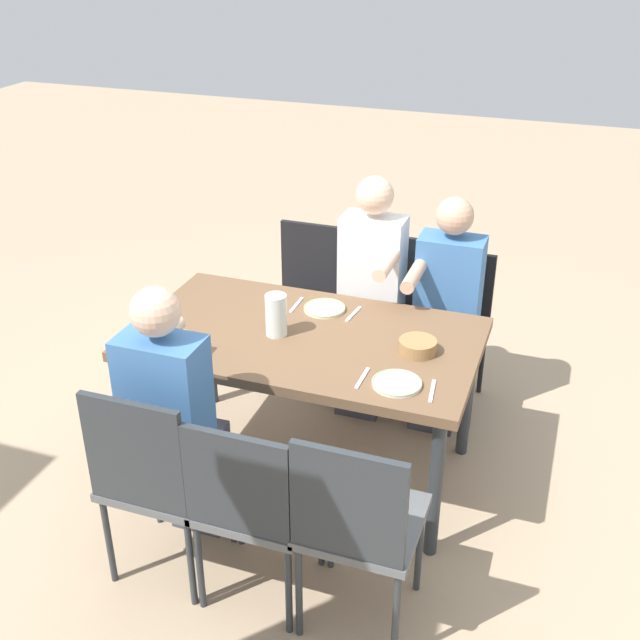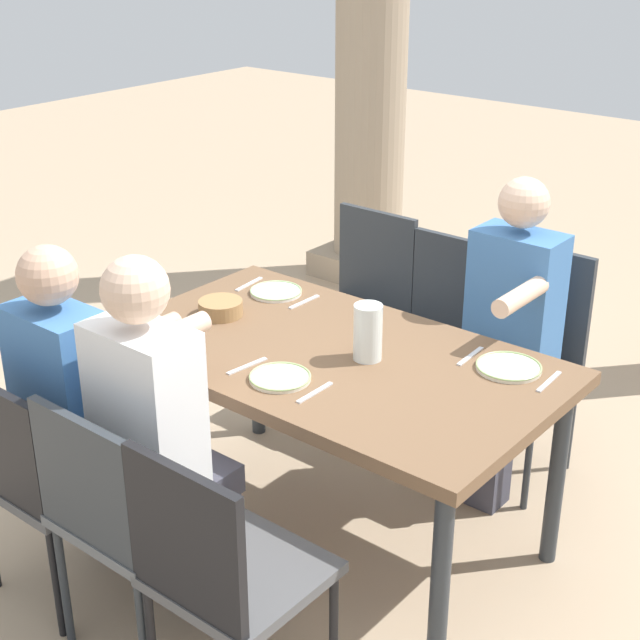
{
  "view_description": "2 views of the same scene",
  "coord_description": "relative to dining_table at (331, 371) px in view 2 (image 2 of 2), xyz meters",
  "views": [
    {
      "loc": [
        -1.13,
        2.99,
        2.52
      ],
      "look_at": [
        -0.1,
        0.08,
        0.9
      ],
      "focal_mm": 43.75,
      "sensor_mm": 36.0,
      "label": 1
    },
    {
      "loc": [
        1.85,
        -2.32,
        2.22
      ],
      "look_at": [
        -0.11,
        0.07,
        0.84
      ],
      "focal_mm": 52.65,
      "sensor_mm": 36.0,
      "label": 2
    }
  ],
  "objects": [
    {
      "name": "spoon_1",
      "position": [
        0.15,
        -0.27,
        0.08
      ],
      "size": [
        0.02,
        0.17,
        0.01
      ],
      "primitive_type": "cube",
      "rotation": [
        0.0,
        0.0,
        0.01
      ],
      "color": "silver",
      "rests_on": "dining_table"
    },
    {
      "name": "chair_east_north",
      "position": [
        0.31,
        0.89,
        -0.16
      ],
      "size": [
        0.44,
        0.44,
        0.95
      ],
      "color": "#5B5E61",
      "rests_on": "ground"
    },
    {
      "name": "fork_1",
      "position": [
        -0.15,
        -0.27,
        0.08
      ],
      "size": [
        0.04,
        0.17,
        0.01
      ],
      "primitive_type": "cube",
      "rotation": [
        0.0,
        0.0,
        -0.11
      ],
      "color": "silver",
      "rests_on": "dining_table"
    },
    {
      "name": "chair_mid_south",
      "position": [
        -0.1,
        -0.88,
        -0.16
      ],
      "size": [
        0.44,
        0.44,
        0.91
      ],
      "color": "#5B5E61",
      "rests_on": "ground"
    },
    {
      "name": "stone_column_near",
      "position": [
        -1.55,
        2.32,
        0.73
      ],
      "size": [
        0.56,
        0.56,
        2.9
      ],
      "color": "tan",
      "rests_on": "ground"
    },
    {
      "name": "chair_west_north",
      "position": [
        -0.53,
        0.88,
        -0.15
      ],
      "size": [
        0.44,
        0.44,
        0.94
      ],
      "color": "#5B5E61",
      "rests_on": "ground"
    },
    {
      "name": "plate_2",
      "position": [
        0.55,
        0.28,
        0.08
      ],
      "size": [
        0.22,
        0.22,
        0.02
      ],
      "color": "silver",
      "rests_on": "dining_table"
    },
    {
      "name": "diner_man_white",
      "position": [
        -0.11,
        -0.69,
        0.01
      ],
      "size": [
        0.34,
        0.49,
        1.32
      ],
      "color": "#3F3F4C",
      "rests_on": "ground"
    },
    {
      "name": "diner_guest_third",
      "position": [
        -0.52,
        -0.69,
        -0.03
      ],
      "size": [
        0.35,
        0.49,
        1.26
      ],
      "color": "#3F3F4C",
      "rests_on": "ground"
    },
    {
      "name": "fork_0",
      "position": [
        -0.66,
        0.28,
        0.08
      ],
      "size": [
        0.04,
        0.17,
        0.01
      ],
      "primitive_type": "cube",
      "rotation": [
        0.0,
        0.0,
        0.11
      ],
      "color": "silver",
      "rests_on": "dining_table"
    },
    {
      "name": "spoon_2",
      "position": [
        0.7,
        0.28,
        0.08
      ],
      "size": [
        0.02,
        0.17,
        0.01
      ],
      "primitive_type": "cube",
      "rotation": [
        0.0,
        0.0,
        0.05
      ],
      "color": "silver",
      "rests_on": "dining_table"
    },
    {
      "name": "bread_basket",
      "position": [
        -0.53,
        -0.01,
        0.1
      ],
      "size": [
        0.17,
        0.17,
        0.06
      ],
      "primitive_type": "cylinder",
      "color": "#9E7547",
      "rests_on": "dining_table"
    },
    {
      "name": "chair_west_south",
      "position": [
        -0.53,
        -0.88,
        -0.19
      ],
      "size": [
        0.44,
        0.44,
        0.87
      ],
      "color": "#4F4F50",
      "rests_on": "ground"
    },
    {
      "name": "fork_2",
      "position": [
        0.4,
        0.28,
        0.08
      ],
      "size": [
        0.02,
        0.17,
        0.01
      ],
      "primitive_type": "cube",
      "rotation": [
        0.0,
        0.0,
        0.05
      ],
      "color": "silver",
      "rests_on": "dining_table"
    },
    {
      "name": "plate_0",
      "position": [
        -0.51,
        0.28,
        0.08
      ],
      "size": [
        0.21,
        0.21,
        0.02
      ],
      "color": "white",
      "rests_on": "dining_table"
    },
    {
      "name": "chair_east_south",
      "position": [
        0.31,
        -0.88,
        -0.16
      ],
      "size": [
        0.44,
        0.44,
        0.92
      ],
      "color": "#4F4F50",
      "rests_on": "ground"
    },
    {
      "name": "spoon_0",
      "position": [
        -0.36,
        0.28,
        0.08
      ],
      "size": [
        0.02,
        0.17,
        0.01
      ],
      "primitive_type": "cube",
      "rotation": [
        0.0,
        0.0,
        -0.02
      ],
      "color": "silver",
      "rests_on": "dining_table"
    },
    {
      "name": "water_pitcher",
      "position": [
        0.13,
        0.04,
        0.16
      ],
      "size": [
        0.1,
        0.1,
        0.2
      ],
      "color": "white",
      "rests_on": "dining_table"
    },
    {
      "name": "dining_table",
      "position": [
        0.0,
        0.0,
        0.0
      ],
      "size": [
        1.61,
        0.92,
        0.77
      ],
      "color": "brown",
      "rests_on": "ground"
    },
    {
      "name": "diner_woman_green",
      "position": [
        0.32,
        0.69,
        -0.01
      ],
      "size": [
        0.34,
        0.49,
        1.3
      ],
      "color": "#3F3F4C",
      "rests_on": "ground"
    },
    {
      "name": "chair_mid_north",
      "position": [
        -0.1,
        0.88,
        -0.17
      ],
      "size": [
        0.44,
        0.44,
        0.91
      ],
      "color": "#5B5E61",
      "rests_on": "ground"
    },
    {
      "name": "ground_plane",
      "position": [
        0.0,
        0.0,
        -0.7
      ],
      "size": [
        16.0,
        16.0,
        0.0
      ],
      "primitive_type": "plane",
      "color": "tan"
    },
    {
      "name": "plate_1",
      "position": [
        -0.0,
        -0.27,
        0.08
      ],
      "size": [
        0.21,
        0.21,
        0.02
      ],
      "color": "silver",
      "rests_on": "dining_table"
    }
  ]
}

